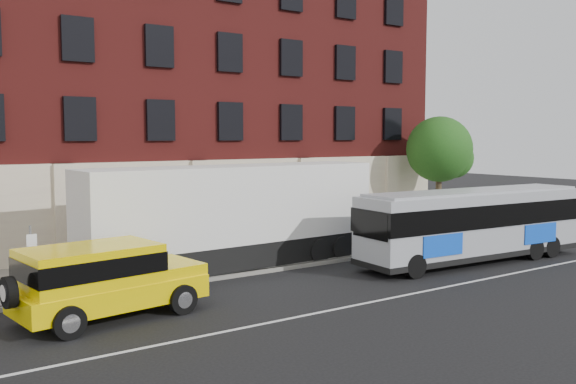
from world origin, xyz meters
TOP-DOWN VIEW (x-y plane):
  - ground at (0.00, 0.00)m, footprint 120.00×120.00m
  - sidewalk at (0.00, 9.00)m, footprint 60.00×6.00m
  - kerb at (0.00, 6.00)m, footprint 60.00×0.25m
  - lane_line at (0.00, 0.50)m, footprint 60.00×0.12m
  - building at (-0.01, 16.92)m, footprint 30.00×12.10m
  - sign_pole at (-8.50, 6.15)m, footprint 0.30×0.20m
  - street_tree at (13.54, 9.48)m, footprint 3.60×3.60m
  - city_bus at (8.24, 2.83)m, footprint 11.17×3.04m
  - yellow_suv at (-7.17, 3.51)m, footprint 5.76×3.01m
  - shipping_container at (-0.66, 7.35)m, footprint 12.37×3.05m

SIDE VIEW (x-z plane):
  - ground at x=0.00m, z-range 0.00..0.00m
  - lane_line at x=0.00m, z-range 0.00..0.01m
  - sidewalk at x=0.00m, z-range 0.00..0.15m
  - kerb at x=0.00m, z-range 0.00..0.15m
  - yellow_suv at x=-7.17m, z-range 0.16..2.31m
  - sign_pole at x=-8.50m, z-range 0.20..2.70m
  - city_bus at x=8.24m, z-range 0.16..3.18m
  - shipping_container at x=-0.66m, z-range -0.02..4.07m
  - street_tree at x=13.54m, z-range 1.31..7.51m
  - building at x=-0.01m, z-range 0.08..15.08m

